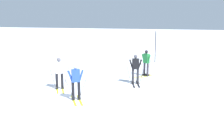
# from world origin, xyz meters

# --- Properties ---
(ground_plane) EXTENTS (120.00, 120.00, 0.00)m
(ground_plane) POSITION_xyz_m (0.00, 0.00, 0.00)
(ground_plane) COLOR silver
(far_snow_ridge) EXTENTS (80.00, 6.37, 1.98)m
(far_snow_ridge) POSITION_xyz_m (0.00, 21.04, 0.99)
(far_snow_ridge) COLOR silver
(far_snow_ridge) RESTS_ON ground
(skier_green) EXTENTS (1.22, 1.52, 1.71)m
(skier_green) POSITION_xyz_m (3.84, 4.73, 0.92)
(skier_green) COLOR gold
(skier_green) RESTS_ON ground
(skier_blue) EXTENTS (1.09, 1.58, 1.71)m
(skier_blue) POSITION_xyz_m (1.24, -1.04, 0.92)
(skier_blue) COLOR gold
(skier_blue) RESTS_ON ground
(skier_black) EXTENTS (0.98, 1.64, 1.71)m
(skier_black) POSITION_xyz_m (3.48, 2.61, 0.92)
(skier_black) COLOR black
(skier_black) RESTS_ON ground
(skier_white) EXTENTS (1.05, 1.59, 1.71)m
(skier_white) POSITION_xyz_m (-0.31, 0.52, 0.92)
(skier_white) COLOR gold
(skier_white) RESTS_ON ground
(trail_marker_pole) EXTENTS (0.07, 0.07, 2.59)m
(trail_marker_pole) POSITION_xyz_m (3.97, 10.13, 1.29)
(trail_marker_pole) COLOR black
(trail_marker_pole) RESTS_ON ground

